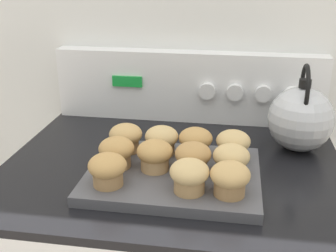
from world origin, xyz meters
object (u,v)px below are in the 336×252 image
object	(u,v)px
muffin_r0_c0	(108,169)
muffin_r2_c3	(233,144)
muffin_r1_c0	(117,152)
tea_kettle	(301,118)
muffin_r1_c2	(193,157)
muffin_r1_c1	(155,155)
muffin_r0_c2	(189,175)
muffin_r2_c0	(126,137)
muffin_r2_c1	(162,140)
muffin_pan	(174,175)
muffin_r1_c3	(231,159)
muffin_r0_c3	(230,178)
muffin_r2_c2	(196,141)

from	to	relation	value
muffin_r0_c0	muffin_r2_c3	distance (m)	0.28
muffin_r1_c0	tea_kettle	bearing A→B (deg)	27.09
muffin_r2_c3	tea_kettle	distance (m)	0.20
muffin_r1_c2	muffin_r1_c1	bearing A→B (deg)	-179.64
muffin_r1_c0	tea_kettle	world-z (taller)	tea_kettle
muffin_r0_c2	tea_kettle	bearing A→B (deg)	50.30
muffin_r1_c0	muffin_r2_c3	world-z (taller)	same
muffin_r1_c2	muffin_r2_c0	size ratio (longest dim) A/B	1.00
muffin_r2_c1	tea_kettle	world-z (taller)	tea_kettle
muffin_r1_c0	muffin_pan	bearing A→B (deg)	0.40
muffin_pan	muffin_r2_c3	size ratio (longest dim) A/B	4.75
muffin_r2_c1	muffin_r1_c1	bearing A→B (deg)	-90.40
muffin_r1_c2	muffin_r1_c3	distance (m)	0.08
muffin_r0_c3	muffin_r0_c2	bearing A→B (deg)	-179.12
muffin_r1_c3	muffin_r2_c0	world-z (taller)	same
muffin_r0_c2	muffin_r1_c3	xyz separation A→B (m)	(0.08, 0.08, 0.00)
muffin_r1_c0	muffin_r1_c2	xyz separation A→B (m)	(0.16, -0.00, 0.00)
muffin_r1_c2	muffin_r1_c3	world-z (taller)	same
muffin_r1_c3	muffin_r0_c2	bearing A→B (deg)	-133.32
muffin_r1_c3	tea_kettle	bearing A→B (deg)	51.86
muffin_pan	muffin_r0_c0	world-z (taller)	muffin_r0_c0
muffin_r1_c0	muffin_r2_c3	xyz separation A→B (m)	(0.24, 0.08, 0.00)
muffin_r0_c3	muffin_r1_c0	size ratio (longest dim) A/B	1.00
muffin_r1_c1	muffin_r1_c3	size ratio (longest dim) A/B	1.00
muffin_r0_c2	muffin_r1_c2	xyz separation A→B (m)	(-0.00, 0.08, 0.00)
muffin_r1_c3	muffin_r2_c1	world-z (taller)	same
muffin_r0_c3	muffin_r2_c3	xyz separation A→B (m)	(0.00, 0.16, 0.00)
muffin_pan	muffin_r2_c1	distance (m)	0.10
muffin_r0_c2	muffin_r2_c1	xyz separation A→B (m)	(-0.08, 0.16, 0.00)
muffin_r1_c0	muffin_r1_c3	xyz separation A→B (m)	(0.24, 0.00, 0.00)
muffin_r1_c2	muffin_pan	bearing A→B (deg)	177.33
muffin_r0_c3	muffin_r2_c0	size ratio (longest dim) A/B	1.00
muffin_r0_c0	muffin_r2_c2	size ratio (longest dim) A/B	1.00
muffin_pan	muffin_r0_c2	distance (m)	0.10
muffin_r1_c0	muffin_r2_c2	world-z (taller)	same
muffin_r1_c0	muffin_r1_c2	world-z (taller)	same
muffin_r0_c3	muffin_r1_c1	xyz separation A→B (m)	(-0.16, 0.08, 0.00)
muffin_r0_c2	muffin_r1_c3	bearing A→B (deg)	46.68
muffin_r1_c0	muffin_r2_c3	bearing A→B (deg)	17.89
muffin_r0_c0	tea_kettle	bearing A→B (deg)	35.66
muffin_r0_c3	muffin_r2_c1	xyz separation A→B (m)	(-0.16, 0.15, 0.00)
tea_kettle	muffin_r0_c3	bearing A→B (deg)	-119.50
muffin_pan	muffin_r1_c0	xyz separation A→B (m)	(-0.12, -0.00, 0.05)
muffin_r0_c3	muffin_r1_c1	distance (m)	0.17
muffin_r1_c0	muffin_r1_c3	size ratio (longest dim) A/B	1.00
muffin_r1_c1	muffin_r1_c2	bearing A→B (deg)	0.36
muffin_pan	tea_kettle	bearing A→B (deg)	36.24
muffin_r0_c2	muffin_r0_c3	distance (m)	0.08
muffin_r0_c0	muffin_r1_c1	distance (m)	0.11
muffin_r0_c2	tea_kettle	distance (m)	0.37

